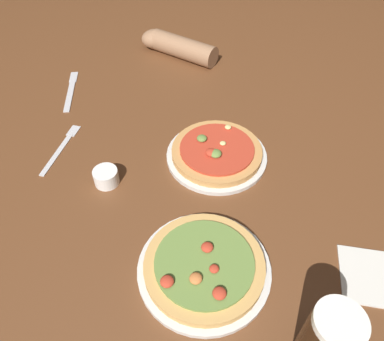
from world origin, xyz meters
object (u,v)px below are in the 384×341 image
object	(u,v)px
pizza_plate_far	(217,153)
diner_arm	(174,45)
ramekin_sauce	(106,177)
napkin_folded	(371,275)
pizza_plate_near	(205,267)
fork_left	(61,148)
knife_right	(70,90)

from	to	relation	value
pizza_plate_far	diner_arm	world-z (taller)	diner_arm
pizza_plate_far	ramekin_sauce	world-z (taller)	pizza_plate_far
ramekin_sauce	napkin_folded	bearing A→B (deg)	-24.14
pizza_plate_near	pizza_plate_far	bearing A→B (deg)	83.06
fork_left	knife_right	size ratio (longest dim) A/B	0.91
pizza_plate_near	pizza_plate_far	world-z (taller)	pizza_plate_far
knife_right	diner_arm	size ratio (longest dim) A/B	0.80
ramekin_sauce	knife_right	bearing A→B (deg)	114.44
pizza_plate_far	fork_left	xyz separation A→B (m)	(-0.42, 0.04, -0.01)
pizza_plate_near	napkin_folded	world-z (taller)	pizza_plate_near
pizza_plate_far	napkin_folded	world-z (taller)	pizza_plate_far
pizza_plate_near	pizza_plate_far	distance (m)	0.33
pizza_plate_near	ramekin_sauce	bearing A→B (deg)	134.21
ramekin_sauce	diner_arm	world-z (taller)	diner_arm
pizza_plate_near	knife_right	world-z (taller)	pizza_plate_near
pizza_plate_near	pizza_plate_far	size ratio (longest dim) A/B	1.03
fork_left	napkin_folded	bearing A→B (deg)	-27.91
ramekin_sauce	napkin_folded	xyz separation A→B (m)	(0.57, -0.26, -0.02)
pizza_plate_near	fork_left	distance (m)	0.53
pizza_plate_far	knife_right	size ratio (longest dim) A/B	1.20
diner_arm	pizza_plate_near	bearing A→B (deg)	-84.38
pizza_plate_far	knife_right	distance (m)	0.54
pizza_plate_far	fork_left	world-z (taller)	pizza_plate_far
diner_arm	ramekin_sauce	bearing A→B (deg)	-103.94
pizza_plate_near	napkin_folded	distance (m)	0.34
diner_arm	knife_right	bearing A→B (deg)	-145.94
napkin_folded	diner_arm	bearing A→B (deg)	115.85
pizza_plate_near	napkin_folded	xyz separation A→B (m)	(0.34, -0.01, -0.01)
napkin_folded	fork_left	world-z (taller)	napkin_folded
knife_right	diner_arm	world-z (taller)	diner_arm
pizza_plate_far	pizza_plate_near	bearing A→B (deg)	-96.94
napkin_folded	fork_left	size ratio (longest dim) A/B	0.64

